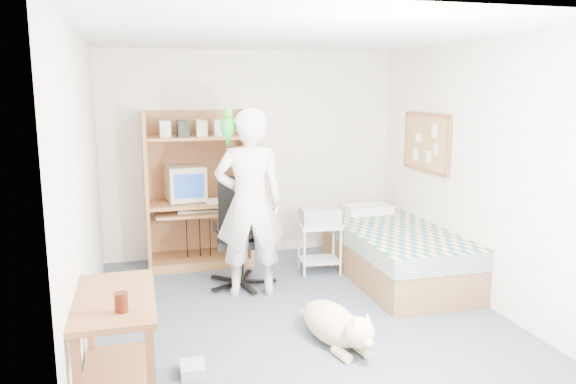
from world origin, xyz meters
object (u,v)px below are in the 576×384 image
object	(u,v)px
dog	(335,324)
printer_cart	(319,240)
computer_hutch	(198,195)
bed	(395,253)
person	(250,203)
side_desk	(117,334)
office_chair	(240,247)

from	to	relation	value
dog	printer_cart	bearing A→B (deg)	63.30
computer_hutch	printer_cart	world-z (taller)	computer_hutch
bed	person	xyz separation A→B (m)	(-1.62, -0.05, 0.65)
printer_cart	computer_hutch	bearing A→B (deg)	156.04
person	printer_cart	size ratio (longest dim) A/B	3.34
computer_hutch	side_desk	world-z (taller)	computer_hutch
computer_hutch	person	xyz separation A→B (m)	(0.38, -1.17, 0.11)
person	bed	bearing A→B (deg)	-171.27
computer_hutch	bed	bearing A→B (deg)	-29.29
side_desk	printer_cart	world-z (taller)	side_desk
printer_cart	bed	bearing A→B (deg)	-24.95
bed	person	size ratio (longest dim) A/B	1.08
person	office_chair	bearing A→B (deg)	-75.22
bed	dog	xyz separation A→B (m)	(-1.18, -1.36, -0.12)
side_desk	bed	bearing A→B (deg)	32.50
printer_cart	person	bearing A→B (deg)	-147.19
printer_cart	side_desk	bearing A→B (deg)	-128.51
computer_hutch	bed	world-z (taller)	computer_hutch
person	dog	size ratio (longest dim) A/B	1.80
computer_hutch	office_chair	xyz separation A→B (m)	(0.34, -0.86, -0.42)
bed	printer_cart	xyz separation A→B (m)	(-0.73, 0.42, 0.08)
computer_hutch	side_desk	size ratio (longest dim) A/B	1.80
printer_cart	office_chair	bearing A→B (deg)	-165.40
side_desk	office_chair	xyz separation A→B (m)	(1.19, 2.08, -0.09)
computer_hutch	office_chair	world-z (taller)	computer_hutch
side_desk	person	world-z (taller)	person
computer_hutch	side_desk	bearing A→B (deg)	-106.14
computer_hutch	dog	size ratio (longest dim) A/B	1.73
computer_hutch	side_desk	distance (m)	3.08
bed	office_chair	size ratio (longest dim) A/B	1.80
bed	side_desk	bearing A→B (deg)	-147.50
person	dog	xyz separation A→B (m)	(0.43, -1.31, -0.76)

